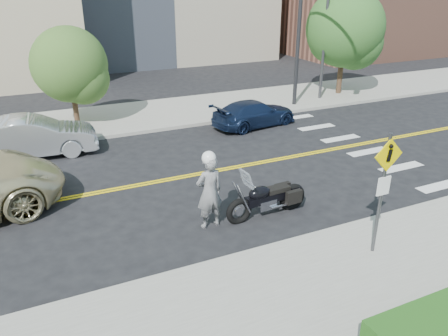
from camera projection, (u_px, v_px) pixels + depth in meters
The scene contains 11 objects.
ground_plane at pixel (137, 185), 14.27m from camera, with size 120.00×120.00×0.00m, color black.
sidewalk_far at pixel (97, 121), 20.50m from camera, with size 60.00×5.00×0.15m, color #9E9B91.
lamp_post at pixel (326, 22), 22.67m from camera, with size 0.16×0.16×8.00m, color #4C4C51.
traffic_light at pixel (311, 15), 20.50m from camera, with size 0.28×4.50×7.00m.
pedestrian_sign at pixel (383, 183), 9.85m from camera, with size 0.78×0.08×3.00m.
motorcyclist at pixel (209, 190), 11.49m from camera, with size 0.79×0.56×2.19m.
motorcycle at pixel (268, 191), 12.20m from camera, with size 2.51×0.76×1.53m, color black, non-canonical shape.
parked_car_silver at pixel (32, 137), 16.37m from camera, with size 1.62×4.64×1.53m, color silver.
parked_car_blue at pixel (254, 113), 19.87m from camera, with size 1.66×4.09×1.19m, color #172545.
tree_far_a at pixel (69, 65), 18.82m from camera, with size 3.26×3.26×4.45m.
tree_far_b at pixel (345, 28), 23.92m from camera, with size 4.27×4.27×5.90m.
Camera 1 is at (-2.81, -12.89, 6.18)m, focal length 35.00 mm.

